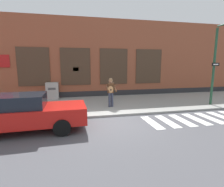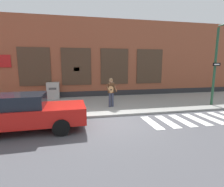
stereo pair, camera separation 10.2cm
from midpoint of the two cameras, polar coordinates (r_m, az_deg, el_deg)
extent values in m
plane|color=#4C4C51|center=(8.29, 0.16, -9.60)|extent=(160.00, 160.00, 0.00)
cube|color=gray|center=(11.83, -3.88, -3.50)|extent=(28.00, 5.60, 0.11)
cube|color=brown|center=(16.30, -6.63, 11.01)|extent=(28.00, 4.00, 6.32)
cube|color=#28282B|center=(14.49, -5.57, -0.23)|extent=(28.00, 0.04, 0.55)
cube|color=#473323|center=(14.46, -24.40, 7.94)|extent=(2.30, 0.06, 2.88)
cube|color=black|center=(14.45, -24.41, 7.94)|extent=(2.18, 0.03, 2.76)
cube|color=#473323|center=(14.17, -11.98, 8.56)|extent=(2.30, 0.06, 2.88)
cube|color=black|center=(14.16, -11.98, 8.56)|extent=(2.18, 0.03, 2.76)
cube|color=#473323|center=(14.55, 0.40, 8.78)|extent=(2.30, 0.06, 2.88)
cube|color=black|center=(14.54, 0.41, 8.78)|extent=(2.18, 0.03, 2.76)
cube|color=#473323|center=(15.53, 11.68, 8.63)|extent=(2.30, 0.06, 2.88)
cube|color=black|center=(15.53, 11.70, 8.63)|extent=(2.18, 0.03, 2.76)
cube|color=yellow|center=(14.16, -11.95, 7.75)|extent=(0.44, 0.02, 0.30)
cube|color=silver|center=(8.54, 12.54, -9.23)|extent=(0.42, 1.90, 0.01)
cube|color=silver|center=(8.90, 17.25, -8.66)|extent=(0.42, 1.90, 0.01)
cube|color=silver|center=(9.31, 21.55, -8.10)|extent=(0.42, 1.90, 0.01)
cube|color=silver|center=(9.77, 25.46, -7.55)|extent=(0.42, 1.90, 0.01)
cube|color=silver|center=(10.27, 28.99, -7.01)|extent=(0.42, 1.90, 0.01)
cube|color=silver|center=(10.81, 32.18, -6.51)|extent=(0.42, 1.90, 0.01)
cube|color=red|center=(7.97, -25.94, -6.34)|extent=(4.64, 1.95, 0.68)
cube|color=black|center=(7.90, -28.03, -2.17)|extent=(1.88, 1.63, 0.52)
cube|color=silver|center=(8.35, -9.77, -4.34)|extent=(0.07, 0.24, 0.12)
cube|color=silver|center=(7.24, -9.08, -6.46)|extent=(0.07, 0.24, 0.12)
cylinder|color=black|center=(8.73, -15.95, -6.72)|extent=(0.67, 0.26, 0.66)
cylinder|color=black|center=(7.07, -16.40, -10.62)|extent=(0.67, 0.26, 0.66)
cylinder|color=black|center=(9.24, -32.85, -7.02)|extent=(0.67, 0.26, 0.66)
cylinder|color=#33384C|center=(10.85, -0.22, -2.01)|extent=(0.15, 0.15, 0.87)
cylinder|color=#33384C|center=(10.78, -1.09, -2.10)|extent=(0.15, 0.15, 0.87)
cube|color=#4C2D19|center=(10.70, -0.68, 1.83)|extent=(0.40, 0.27, 0.60)
sphere|color=#9E7051|center=(10.65, -0.68, 4.03)|extent=(0.22, 0.22, 0.22)
cylinder|color=olive|center=(10.65, -0.68, 4.35)|extent=(0.28, 0.28, 0.02)
cylinder|color=olive|center=(10.64, -0.68, 4.62)|extent=(0.18, 0.18, 0.09)
cylinder|color=#4C2D19|center=(10.70, 0.72, 1.61)|extent=(0.15, 0.52, 0.39)
cylinder|color=#4C2D19|center=(10.54, -1.73, 1.49)|extent=(0.15, 0.52, 0.39)
ellipsoid|color=#B77F4C|center=(10.52, -0.76, 1.28)|extent=(0.37, 0.16, 0.44)
cylinder|color=black|center=(10.46, -0.66, 1.24)|extent=(0.09, 0.02, 0.09)
cylinder|color=brown|center=(10.56, 0.60, 2.30)|extent=(0.47, 0.10, 0.34)
cylinder|color=#234C33|center=(12.94, 30.11, 7.39)|extent=(0.15, 0.15, 4.82)
cube|color=black|center=(12.87, 30.55, 8.19)|extent=(0.60, 0.09, 0.20)
cube|color=white|center=(12.85, 30.61, 8.18)|extent=(0.40, 0.05, 0.07)
cube|color=#ADADA8|center=(13.99, -19.09, 0.86)|extent=(0.90, 0.60, 1.26)
cube|color=#4C4C4C|center=(13.66, -19.27, 1.45)|extent=(0.54, 0.02, 0.16)
camera|label=1|loc=(0.05, -90.32, -0.05)|focal=28.00mm
camera|label=2|loc=(0.05, 89.68, 0.05)|focal=28.00mm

